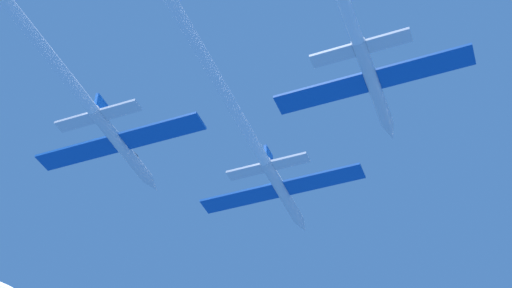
{
  "coord_description": "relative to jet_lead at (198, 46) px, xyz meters",
  "views": [
    {
      "loc": [
        16.26,
        -50.29,
        -39.94
      ],
      "look_at": [
        -0.08,
        -7.46,
        0.04
      ],
      "focal_mm": 50.49,
      "sensor_mm": 36.0,
      "label": 1
    }
  ],
  "objects": [
    {
      "name": "jet_lead",
      "position": [
        0.0,
        0.0,
        0.0
      ],
      "size": [
        15.36,
        59.7,
        2.54
      ],
      "color": "silver"
    }
  ]
}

